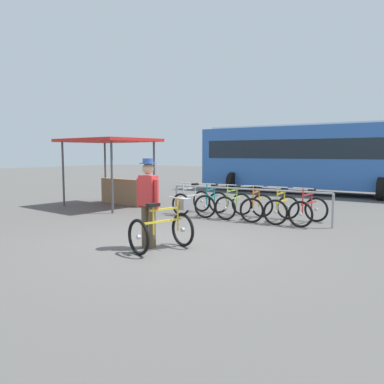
# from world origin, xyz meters

# --- Properties ---
(ground_plane) EXTENTS (80.00, 80.00, 0.00)m
(ground_plane) POSITION_xyz_m (0.00, 0.00, 0.00)
(ground_plane) COLOR #514F4C
(bike_rack_rail) EXTENTS (4.61, 0.21, 0.88)m
(bike_rack_rail) POSITION_xyz_m (0.07, 3.53, 0.70)
(bike_rack_rail) COLOR #99999E
(bike_rack_rail) RESTS_ON ground
(racked_bike_white) EXTENTS (0.75, 1.15, 0.97)m
(racked_bike_white) POSITION_xyz_m (-1.79, 3.65, 0.37)
(racked_bike_white) COLOR black
(racked_bike_white) RESTS_ON ground
(racked_bike_teal) EXTENTS (0.80, 1.18, 0.97)m
(racked_bike_teal) POSITION_xyz_m (-1.09, 3.67, 0.37)
(racked_bike_teal) COLOR black
(racked_bike_teal) RESTS_ON ground
(racked_bike_lime) EXTENTS (0.66, 1.11, 0.98)m
(racked_bike_lime) POSITION_xyz_m (-0.39, 3.70, 0.37)
(racked_bike_lime) COLOR black
(racked_bike_lime) RESTS_ON ground
(racked_bike_orange) EXTENTS (0.81, 1.19, 0.98)m
(racked_bike_orange) POSITION_xyz_m (0.31, 3.72, 0.37)
(racked_bike_orange) COLOR black
(racked_bike_orange) RESTS_ON ground
(racked_bike_yellow) EXTENTS (0.70, 1.13, 0.97)m
(racked_bike_yellow) POSITION_xyz_m (1.01, 3.74, 0.37)
(racked_bike_yellow) COLOR black
(racked_bike_yellow) RESTS_ON ground
(racked_bike_red) EXTENTS (0.77, 1.16, 0.97)m
(racked_bike_red) POSITION_xyz_m (1.71, 3.77, 0.37)
(racked_bike_red) COLOR black
(racked_bike_red) RESTS_ON ground
(featured_bicycle) EXTENTS (0.93, 1.25, 0.97)m
(featured_bicycle) POSITION_xyz_m (0.24, -0.33, 0.45)
(featured_bicycle) COLOR black
(featured_bicycle) RESTS_ON ground
(person_with_featured_bike) EXTENTS (0.53, 0.32, 1.72)m
(person_with_featured_bike) POSITION_xyz_m (-0.14, -0.36, 0.95)
(person_with_featured_bike) COLOR brown
(person_with_featured_bike) RESTS_ON ground
(bus_distant) EXTENTS (10.06, 3.58, 3.08)m
(bus_distant) POSITION_xyz_m (-0.69, 11.73, 1.74)
(bus_distant) COLOR #3366B7
(bus_distant) RESTS_ON ground
(market_stall) EXTENTS (3.32, 2.61, 2.30)m
(market_stall) POSITION_xyz_m (-5.00, 3.77, 1.39)
(market_stall) COLOR #4C4C51
(market_stall) RESTS_ON ground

